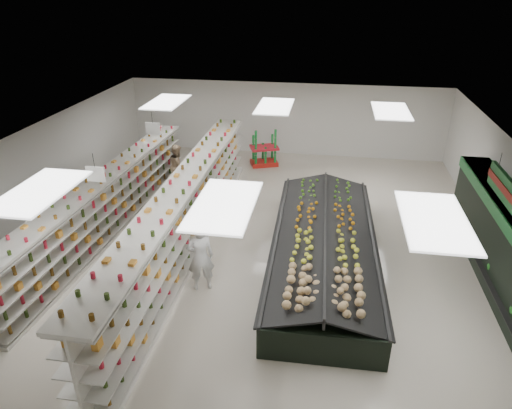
% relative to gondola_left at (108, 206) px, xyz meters
% --- Properties ---
extents(floor, '(16.00, 16.00, 0.00)m').
position_rel_gondola_left_xyz_m(floor, '(4.67, 0.10, -0.86)').
color(floor, '#C0B4A4').
rests_on(floor, ground).
extents(ceiling, '(14.00, 16.00, 0.02)m').
position_rel_gondola_left_xyz_m(ceiling, '(4.67, 0.10, 2.34)').
color(ceiling, white).
rests_on(ceiling, wall_back).
extents(wall_back, '(14.00, 0.02, 3.20)m').
position_rel_gondola_left_xyz_m(wall_back, '(4.67, 8.10, 0.74)').
color(wall_back, silver).
rests_on(wall_back, floor).
extents(wall_left, '(0.02, 16.00, 3.20)m').
position_rel_gondola_left_xyz_m(wall_left, '(-2.33, 0.10, 0.74)').
color(wall_left, silver).
rests_on(wall_left, floor).
extents(produce_wall_case, '(0.93, 8.00, 2.20)m').
position_rel_gondola_left_xyz_m(produce_wall_case, '(11.20, -1.40, 0.38)').
color(produce_wall_case, black).
rests_on(produce_wall_case, floor).
extents(aisle_sign_near, '(0.52, 0.06, 0.75)m').
position_rel_gondola_left_xyz_m(aisle_sign_near, '(0.87, -1.90, 1.90)').
color(aisle_sign_near, white).
rests_on(aisle_sign_near, ceiling).
extents(aisle_sign_far, '(0.52, 0.06, 0.75)m').
position_rel_gondola_left_xyz_m(aisle_sign_far, '(0.87, 2.10, 1.90)').
color(aisle_sign_far, white).
rests_on(aisle_sign_far, ceiling).
extents(hortifruti_banner, '(0.12, 3.20, 0.95)m').
position_rel_gondola_left_xyz_m(hortifruti_banner, '(10.91, -1.40, 1.79)').
color(hortifruti_banner, '#1D6F30').
rests_on(hortifruti_banner, ceiling).
extents(gondola_left, '(1.26, 10.79, 1.87)m').
position_rel_gondola_left_xyz_m(gondola_left, '(0.00, 0.00, 0.00)').
color(gondola_left, silver).
rests_on(gondola_left, floor).
extents(gondola_center, '(0.99, 12.47, 2.16)m').
position_rel_gondola_left_xyz_m(gondola_center, '(2.72, -0.64, 0.14)').
color(gondola_center, silver).
rests_on(gondola_center, floor).
extents(produce_island, '(3.02, 7.91, 1.17)m').
position_rel_gondola_left_xyz_m(produce_island, '(6.71, -0.77, -0.32)').
color(produce_island, black).
rests_on(produce_island, floor).
extents(soda_endcap, '(1.36, 1.14, 1.48)m').
position_rel_gondola_left_xyz_m(soda_endcap, '(3.96, 6.45, -0.14)').
color(soda_endcap, '#AE1B13').
rests_on(soda_endcap, floor).
extents(shopper_main, '(0.80, 0.68, 1.87)m').
position_rel_gondola_left_xyz_m(shopper_main, '(3.67, -2.50, 0.08)').
color(shopper_main, white).
rests_on(shopper_main, floor).
extents(shopper_background, '(0.66, 0.89, 1.64)m').
position_rel_gondola_left_xyz_m(shopper_background, '(1.04, 3.74, -0.04)').
color(shopper_background, tan).
rests_on(shopper_background, floor).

